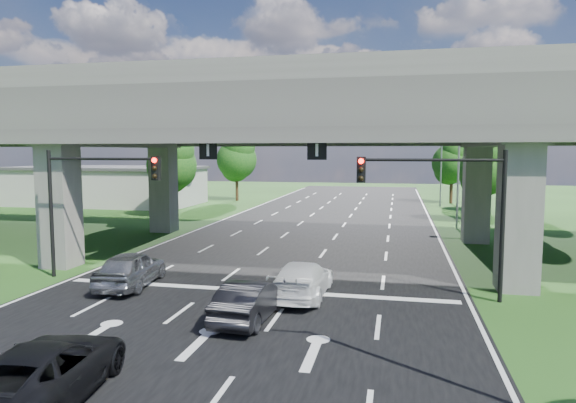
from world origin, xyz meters
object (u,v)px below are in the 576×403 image
at_px(car_dark, 249,300).
at_px(car_silver, 131,269).
at_px(streetlight_beyond, 438,152).
at_px(signal_right, 446,196).
at_px(car_white, 302,279).
at_px(signal_left, 91,190).
at_px(streetlight_far, 453,153).
at_px(car_trailing, 45,371).

bearing_deg(car_dark, car_silver, -24.20).
relative_size(car_silver, car_dark, 1.08).
bearing_deg(streetlight_beyond, signal_right, -93.61).
bearing_deg(car_dark, car_white, -108.45).
distance_m(signal_left, car_dark, 10.32).
distance_m(car_silver, car_dark, 7.14).
bearing_deg(streetlight_far, car_white, -110.53).
relative_size(signal_right, signal_left, 1.00).
bearing_deg(signal_right, signal_left, 180.00).
bearing_deg(car_white, streetlight_far, -109.66).
xyz_separation_m(streetlight_beyond, car_white, (-7.87, -37.00, -5.10)).
xyz_separation_m(streetlight_beyond, car_trailing, (-12.24, -46.88, -5.10)).
bearing_deg(car_white, streetlight_beyond, -101.13).
height_order(streetlight_far, streetlight_beyond, same).
bearing_deg(car_silver, car_dark, 146.89).
relative_size(signal_left, car_white, 1.22).
relative_size(car_dark, car_trailing, 0.83).
relative_size(streetlight_far, car_trailing, 1.94).
xyz_separation_m(car_silver, car_dark, (6.35, -3.26, -0.08)).
height_order(streetlight_far, car_trailing, streetlight_far).
xyz_separation_m(car_dark, car_trailing, (-3.09, -6.62, 0.01)).
distance_m(signal_right, car_white, 6.63).
distance_m(signal_right, streetlight_beyond, 36.17).
height_order(signal_left, streetlight_far, streetlight_far).
bearing_deg(signal_right, car_white, -170.43).
height_order(streetlight_far, car_silver, streetlight_far).
bearing_deg(signal_right, car_silver, -175.92).
height_order(signal_right, car_dark, signal_right).
relative_size(streetlight_far, car_white, 2.03).
relative_size(signal_right, car_white, 1.22).
bearing_deg(streetlight_far, signal_right, -96.47).
bearing_deg(car_silver, signal_right, 178.14).
distance_m(streetlight_beyond, car_white, 38.17).
height_order(streetlight_beyond, car_dark, streetlight_beyond).
height_order(streetlight_beyond, car_silver, streetlight_beyond).
height_order(signal_right, streetlight_beyond, streetlight_beyond).
xyz_separation_m(streetlight_far, car_trailing, (-12.24, -30.88, -5.10)).
xyz_separation_m(signal_left, car_dark, (8.78, -4.20, -3.45)).
xyz_separation_m(signal_left, car_white, (10.06, -0.94, -3.44)).
bearing_deg(streetlight_far, car_dark, -110.65).
bearing_deg(car_white, signal_left, -4.48).
bearing_deg(car_white, car_silver, 0.87).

